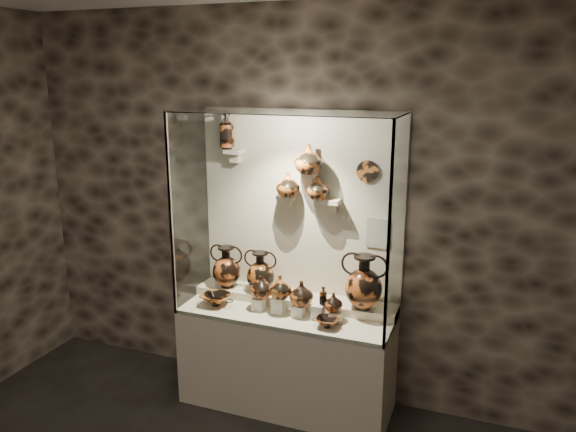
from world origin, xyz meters
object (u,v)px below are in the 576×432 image
object	(u,v)px
ovoid_vase_a	(288,185)
lekythos_small	(323,295)
jug_c	(301,293)
lekythos_tall	(227,129)
ovoid_vase_b	(309,159)
ovoid_vase_c	(318,188)
amphora_left	(227,267)
amphora_right	(364,282)
jug_b	(280,287)
jug_a	(261,286)
jug_e	(333,302)
amphora_mid	(260,272)
kylix_right	(327,322)
kylix_left	(216,299)

from	to	relation	value
ovoid_vase_a	lekythos_small	bearing A→B (deg)	-52.28
jug_c	lekythos_tall	bearing A→B (deg)	144.44
jug_c	lekythos_tall	world-z (taller)	lekythos_tall
ovoid_vase_a	ovoid_vase_b	distance (m)	0.28
jug_c	ovoid_vase_c	size ratio (longest dim) A/B	1.07
amphora_left	amphora_right	size ratio (longest dim) A/B	0.83
jug_b	jug_a	bearing A→B (deg)	153.11
ovoid_vase_b	ovoid_vase_c	distance (m)	0.23
amphora_left	ovoid_vase_b	xyz separation A→B (m)	(0.71, 0.03, 0.95)
amphora_left	lekythos_tall	distance (m)	1.15
jug_e	ovoid_vase_c	xyz separation A→B (m)	(-0.21, 0.24, 0.82)
amphora_mid	kylix_right	bearing A→B (deg)	-39.60
ovoid_vase_a	ovoid_vase_c	world-z (taller)	ovoid_vase_a
ovoid_vase_c	lekythos_small	bearing A→B (deg)	-56.10
ovoid_vase_a	ovoid_vase_c	size ratio (longest dim) A/B	1.09
amphora_left	jug_b	world-z (taller)	amphora_left
lekythos_tall	ovoid_vase_a	xyz separation A→B (m)	(0.54, -0.03, -0.41)
jug_e	kylix_left	bearing A→B (deg)	165.92
lekythos_tall	ovoid_vase_b	bearing A→B (deg)	18.35
jug_e	jug_b	bearing A→B (deg)	165.01
ovoid_vase_b	ovoid_vase_c	bearing A→B (deg)	10.58
amphora_mid	jug_c	distance (m)	0.47
jug_a	ovoid_vase_c	world-z (taller)	ovoid_vase_c
jug_b	ovoid_vase_b	distance (m)	1.02
amphora_mid	jug_b	distance (m)	0.33
amphora_mid	ovoid_vase_a	bearing A→B (deg)	-4.14
jug_b	ovoid_vase_b	bearing A→B (deg)	38.66
lekythos_tall	ovoid_vase_c	world-z (taller)	lekythos_tall
jug_b	lekythos_tall	xyz separation A→B (m)	(-0.57, 0.28, 1.18)
ovoid_vase_c	lekythos_tall	bearing A→B (deg)	-176.74
jug_e	kylix_left	distance (m)	0.98
amphora_left	lekythos_small	bearing A→B (deg)	-33.75
jug_e	kylix_left	world-z (taller)	jug_e
jug_a	jug_c	bearing A→B (deg)	-3.46
kylix_left	ovoid_vase_a	bearing A→B (deg)	53.99
jug_b	ovoid_vase_c	xyz separation A→B (m)	(0.21, 0.26, 0.76)
lekythos_tall	ovoid_vase_c	bearing A→B (deg)	20.26
jug_c	kylix_right	bearing A→B (deg)	-42.44
ovoid_vase_a	amphora_right	bearing A→B (deg)	-27.74
amphora_mid	ovoid_vase_a	xyz separation A→B (m)	(0.23, 0.04, 0.74)
jug_a	jug_c	size ratio (longest dim) A/B	0.98
amphora_mid	kylix_left	xyz separation A→B (m)	(-0.29, -0.25, -0.19)
lekythos_tall	ovoid_vase_b	size ratio (longest dim) A/B	1.42
jug_a	jug_b	distance (m)	0.17
ovoid_vase_a	amphora_mid	bearing A→B (deg)	170.02
jug_c	jug_e	bearing A→B (deg)	-16.19
amphora_right	ovoid_vase_c	size ratio (longest dim) A/B	2.39
amphora_left	ovoid_vase_a	distance (m)	0.91
amphora_mid	jug_e	bearing A→B (deg)	-30.21
jug_a	ovoid_vase_b	world-z (taller)	ovoid_vase_b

